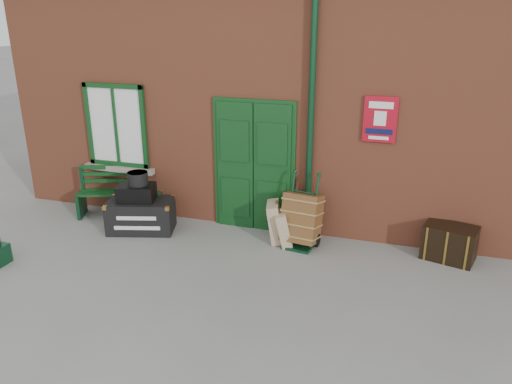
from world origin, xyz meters
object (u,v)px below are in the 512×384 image
at_px(bench, 121,190).
at_px(houdini_trunk, 141,215).
at_px(porter_trolley, 302,219).
at_px(dark_trunk, 450,243).

xyz_separation_m(bench, houdini_trunk, (0.72, -0.56, -0.20)).
bearing_deg(porter_trolley, bench, -177.30).
bearing_deg(houdini_trunk, bench, 126.24).
bearing_deg(houdini_trunk, dark_trunk, -10.59).
height_order(houdini_trunk, porter_trolley, porter_trolley).
bearing_deg(dark_trunk, porter_trolley, -159.92).
xyz_separation_m(houdini_trunk, dark_trunk, (5.02, 0.49, -0.00)).
height_order(bench, porter_trolley, porter_trolley).
distance_m(houdini_trunk, porter_trolley, 2.78).
xyz_separation_m(houdini_trunk, porter_trolley, (2.76, 0.29, 0.18)).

